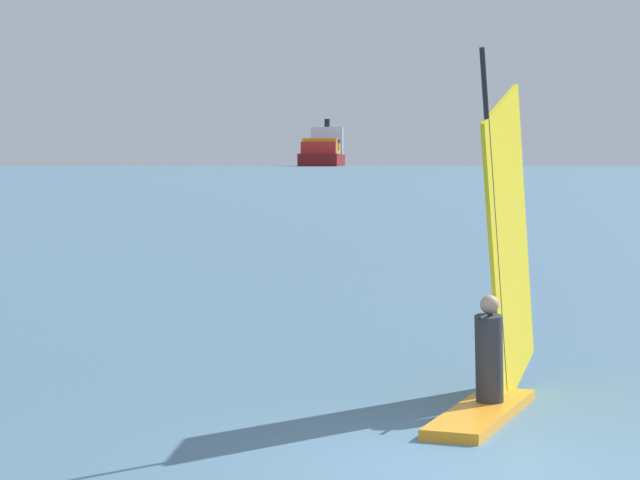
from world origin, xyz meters
name	(u,v)px	position (x,y,z in m)	size (l,w,h in m)	color
ground_plane	(475,471)	(0.00, 0.00, 0.00)	(4000.00, 4000.00, 0.00)	#476B84
windsurfer	(497,316)	(0.00, 3.15, 1.08)	(1.11, 4.08, 4.30)	orange
cargo_ship	(323,154)	(-173.93, 863.63, 8.06)	(46.42, 150.29, 34.65)	maroon
distant_headland	(273,144)	(-323.92, 1335.87, 22.60)	(983.62, 205.56, 45.21)	#4C564C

